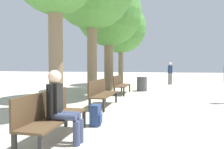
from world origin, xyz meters
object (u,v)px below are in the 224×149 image
at_px(tree_row_2, 109,14).
at_px(tree_row_3, 121,28).
at_px(bench_row_0, 51,113).
at_px(backpack, 96,115).
at_px(pedestrian_near, 170,72).
at_px(trash_bin, 142,84).
at_px(bench_row_1, 101,92).
at_px(person_seated, 61,105).
at_px(bench_row_2, 120,83).

bearing_deg(tree_row_2, tree_row_3, 90.00).
height_order(bench_row_0, backpack, bench_row_0).
bearing_deg(tree_row_3, pedestrian_near, 14.29).
relative_size(backpack, pedestrian_near, 0.30).
relative_size(backpack, trash_bin, 0.64).
bearing_deg(bench_row_1, tree_row_2, 101.05).
xyz_separation_m(bench_row_0, backpack, (0.52, 1.09, -0.26)).
distance_m(tree_row_2, person_seated, 9.04).
bearing_deg(trash_bin, person_seated, -94.63).
relative_size(tree_row_3, backpack, 12.06).
xyz_separation_m(bench_row_2, tree_row_3, (-0.93, 4.98, 3.52)).
distance_m(person_seated, trash_bin, 8.25).
height_order(tree_row_2, backpack, tree_row_2).
bearing_deg(tree_row_2, pedestrian_near, 52.41).
xyz_separation_m(tree_row_3, person_seated, (1.18, -11.83, -3.34)).
bearing_deg(pedestrian_near, bench_row_2, -113.19).
relative_size(tree_row_2, trash_bin, 8.00).
xyz_separation_m(bench_row_0, tree_row_2, (-0.93, 8.15, 3.72)).
bearing_deg(bench_row_1, tree_row_3, 96.35).
bearing_deg(bench_row_0, bench_row_1, 90.00).
distance_m(tree_row_3, person_seated, 12.35).
xyz_separation_m(bench_row_0, pedestrian_near, (2.51, 12.62, 0.41)).
xyz_separation_m(pedestrian_near, trash_bin, (-1.60, -4.49, -0.53)).
bearing_deg(trash_bin, tree_row_2, 179.51).
height_order(bench_row_0, person_seated, person_seated).
xyz_separation_m(person_seated, backpack, (0.28, 1.17, -0.44)).
bearing_deg(pedestrian_near, backpack, -99.79).
distance_m(bench_row_2, backpack, 5.70).
xyz_separation_m(bench_row_0, person_seated, (0.25, -0.09, 0.18)).
bearing_deg(bench_row_0, tree_row_2, 96.52).
bearing_deg(tree_row_3, tree_row_2, -90.00).
height_order(backpack, trash_bin, trash_bin).
relative_size(bench_row_0, bench_row_1, 1.00).
relative_size(bench_row_1, backpack, 3.80).
bearing_deg(backpack, bench_row_1, 102.87).
distance_m(bench_row_1, pedestrian_near, 9.58).
bearing_deg(person_seated, bench_row_2, 92.06).
height_order(bench_row_2, tree_row_3, tree_row_3).
xyz_separation_m(tree_row_3, pedestrian_near, (3.44, 0.88, -3.11)).
distance_m(backpack, pedestrian_near, 11.72).
distance_m(tree_row_2, trash_bin, 4.26).
bearing_deg(tree_row_2, bench_row_0, -83.48).
bearing_deg(bench_row_0, tree_row_3, 94.53).
height_order(bench_row_0, pedestrian_near, pedestrian_near).
bearing_deg(tree_row_2, trash_bin, -0.49).
distance_m(tree_row_2, pedestrian_near, 6.54).
xyz_separation_m(bench_row_0, bench_row_1, (0.00, 3.38, 0.00)).
height_order(bench_row_2, tree_row_2, tree_row_2).
distance_m(tree_row_2, tree_row_3, 3.60).
height_order(bench_row_2, person_seated, person_seated).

